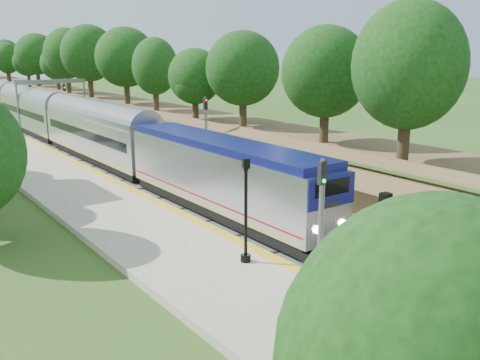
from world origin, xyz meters
TOP-DOWN VIEW (x-y plane):
  - ground at (0.00, 0.00)m, footprint 320.00×320.00m
  - trackbed at (2.00, 60.00)m, footprint 9.50×170.00m
  - platform at (-5.20, 16.00)m, footprint 6.40×68.00m
  - yellow_stripe at (-2.35, 16.00)m, footprint 0.55×68.00m
  - embankment at (10.35, 60.00)m, footprint 10.64×170.00m
  - signal_gantry at (2.47, 54.99)m, footprint 8.40×0.38m
  - lamppost_mid at (-3.75, -0.28)m, footprint 0.49×0.49m
  - lamppost_far at (-3.61, 7.41)m, footprint 0.47×0.47m
  - signal_platform at (-2.90, 3.46)m, footprint 0.31×0.25m
  - signal_farside at (6.20, 26.23)m, footprint 0.32×0.26m

SIDE VIEW (x-z plane):
  - ground at x=0.00m, z-range 0.00..0.00m
  - trackbed at x=2.00m, z-range -0.07..0.21m
  - platform at x=-5.20m, z-range 0.00..0.38m
  - yellow_stripe at x=-2.35m, z-range 0.38..0.39m
  - embankment at x=10.35m, z-range -3.89..7.80m
  - lamppost_far at x=-3.61m, z-range 0.12..4.91m
  - lamppost_mid at x=-3.75m, z-range 0.12..5.07m
  - signal_platform at x=-2.90m, z-range 0.99..6.33m
  - signal_farside at x=6.20m, z-range 0.77..6.63m
  - signal_gantry at x=2.47m, z-range 1.72..7.92m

